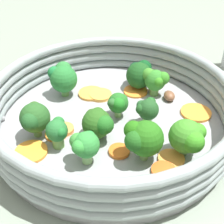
{
  "coord_description": "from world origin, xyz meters",
  "views": [
    {
      "loc": [
        -0.28,
        -0.25,
        0.31
      ],
      "look_at": [
        0.0,
        0.0,
        0.03
      ],
      "focal_mm": 50.0,
      "sensor_mm": 36.0,
      "label": 1
    }
  ],
  "objects_px": {
    "carrot_slice_1": "(101,95)",
    "broccoli_floret_9": "(143,138)",
    "carrot_slice_6": "(119,151)",
    "broccoli_floret_7": "(57,131)",
    "carrot_slice_3": "(164,171)",
    "broccoli_floret_0": "(118,103)",
    "broccoli_floret_5": "(147,109)",
    "skillet": "(112,124)",
    "carrot_slice_8": "(64,129)",
    "broccoli_floret_1": "(155,80)",
    "carrot_slice_0": "(196,113)",
    "carrot_slice_9": "(31,152)",
    "carrot_slice_10": "(56,134)",
    "broccoli_floret_10": "(139,74)",
    "broccoli_floret_3": "(85,145)",
    "broccoli_floret_4": "(98,122)",
    "carrot_slice_2": "(154,83)",
    "mushroom_piece_0": "(169,96)",
    "carrot_slice_5": "(136,91)",
    "broccoli_floret_8": "(188,137)",
    "carrot_slice_7": "(91,93)",
    "carrot_slice_4": "(171,159)",
    "broccoli_floret_6": "(34,118)",
    "broccoli_floret_2": "(63,77)"
  },
  "relations": [
    {
      "from": "broccoli_floret_1",
      "to": "broccoli_floret_8",
      "type": "relative_size",
      "value": 0.86
    },
    {
      "from": "carrot_slice_8",
      "to": "carrot_slice_10",
      "type": "height_order",
      "value": "carrot_slice_8"
    },
    {
      "from": "skillet",
      "to": "broccoli_floret_5",
      "type": "height_order",
      "value": "broccoli_floret_5"
    },
    {
      "from": "carrot_slice_9",
      "to": "skillet",
      "type": "bearing_deg",
      "value": -15.3
    },
    {
      "from": "broccoli_floret_3",
      "to": "broccoli_floret_4",
      "type": "xyz_separation_m",
      "value": [
        0.05,
        0.02,
        -0.0
      ]
    },
    {
      "from": "broccoli_floret_7",
      "to": "carrot_slice_3",
      "type": "bearing_deg",
      "value": -68.43
    },
    {
      "from": "broccoli_floret_0",
      "to": "carrot_slice_1",
      "type": "bearing_deg",
      "value": 67.98
    },
    {
      "from": "broccoli_floret_0",
      "to": "broccoli_floret_5",
      "type": "distance_m",
      "value": 0.05
    },
    {
      "from": "carrot_slice_8",
      "to": "skillet",
      "type": "bearing_deg",
      "value": -28.56
    },
    {
      "from": "carrot_slice_1",
      "to": "carrot_slice_3",
      "type": "xyz_separation_m",
      "value": [
        -0.07,
        -0.18,
        -0.0
      ]
    },
    {
      "from": "carrot_slice_4",
      "to": "mushroom_piece_0",
      "type": "distance_m",
      "value": 0.14
    },
    {
      "from": "carrot_slice_6",
      "to": "broccoli_floret_9",
      "type": "xyz_separation_m",
      "value": [
        0.01,
        -0.03,
        0.03
      ]
    },
    {
      "from": "broccoli_floret_9",
      "to": "broccoli_floret_10",
      "type": "distance_m",
      "value": 0.18
    },
    {
      "from": "carrot_slice_3",
      "to": "broccoli_floret_4",
      "type": "distance_m",
      "value": 0.11
    },
    {
      "from": "carrot_slice_3",
      "to": "mushroom_piece_0",
      "type": "relative_size",
      "value": 1.31
    },
    {
      "from": "carrot_slice_1",
      "to": "broccoli_floret_8",
      "type": "bearing_deg",
      "value": -99.54
    },
    {
      "from": "carrot_slice_8",
      "to": "broccoli_floret_1",
      "type": "bearing_deg",
      "value": -14.45
    },
    {
      "from": "broccoli_floret_4",
      "to": "broccoli_floret_9",
      "type": "distance_m",
      "value": 0.07
    },
    {
      "from": "carrot_slice_2",
      "to": "broccoli_floret_6",
      "type": "xyz_separation_m",
      "value": [
        -0.22,
        0.04,
        0.03
      ]
    },
    {
      "from": "carrot_slice_7",
      "to": "broccoli_floret_1",
      "type": "height_order",
      "value": "broccoli_floret_1"
    },
    {
      "from": "carrot_slice_3",
      "to": "broccoli_floret_2",
      "type": "distance_m",
      "value": 0.23
    },
    {
      "from": "carrot_slice_9",
      "to": "broccoli_floret_4",
      "type": "height_order",
      "value": "broccoli_floret_4"
    },
    {
      "from": "carrot_slice_1",
      "to": "broccoli_floret_9",
      "type": "relative_size",
      "value": 0.67
    },
    {
      "from": "carrot_slice_3",
      "to": "carrot_slice_6",
      "type": "xyz_separation_m",
      "value": [
        -0.01,
        0.06,
        -0.0
      ]
    },
    {
      "from": "broccoli_floret_10",
      "to": "mushroom_piece_0",
      "type": "distance_m",
      "value": 0.06
    },
    {
      "from": "carrot_slice_1",
      "to": "broccoli_floret_9",
      "type": "distance_m",
      "value": 0.16
    },
    {
      "from": "carrot_slice_10",
      "to": "carrot_slice_5",
      "type": "bearing_deg",
      "value": -5.5
    },
    {
      "from": "carrot_slice_10",
      "to": "carrot_slice_9",
      "type": "bearing_deg",
      "value": -176.65
    },
    {
      "from": "carrot_slice_0",
      "to": "carrot_slice_1",
      "type": "height_order",
      "value": "same"
    },
    {
      "from": "skillet",
      "to": "broccoli_floret_10",
      "type": "relative_size",
      "value": 6.63
    },
    {
      "from": "carrot_slice_1",
      "to": "broccoli_floret_6",
      "type": "height_order",
      "value": "broccoli_floret_6"
    },
    {
      "from": "carrot_slice_4",
      "to": "broccoli_floret_6",
      "type": "bearing_deg",
      "value": 116.19
    },
    {
      "from": "carrot_slice_0",
      "to": "carrot_slice_9",
      "type": "height_order",
      "value": "same"
    },
    {
      "from": "carrot_slice_2",
      "to": "broccoli_floret_5",
      "type": "height_order",
      "value": "broccoli_floret_5"
    },
    {
      "from": "carrot_slice_3",
      "to": "broccoli_floret_7",
      "type": "xyz_separation_m",
      "value": [
        -0.05,
        0.13,
        0.02
      ]
    },
    {
      "from": "broccoli_floret_9",
      "to": "broccoli_floret_2",
      "type": "bearing_deg",
      "value": 78.71
    },
    {
      "from": "carrot_slice_5",
      "to": "carrot_slice_10",
      "type": "height_order",
      "value": "same"
    },
    {
      "from": "carrot_slice_2",
      "to": "mushroom_piece_0",
      "type": "relative_size",
      "value": 1.29
    },
    {
      "from": "carrot_slice_8",
      "to": "carrot_slice_9",
      "type": "relative_size",
      "value": 0.66
    },
    {
      "from": "mushroom_piece_0",
      "to": "carrot_slice_1",
      "type": "bearing_deg",
      "value": 126.12
    },
    {
      "from": "carrot_slice_2",
      "to": "broccoli_floret_3",
      "type": "xyz_separation_m",
      "value": [
        -0.22,
        -0.04,
        0.03
      ]
    },
    {
      "from": "carrot_slice_10",
      "to": "mushroom_piece_0",
      "type": "height_order",
      "value": "mushroom_piece_0"
    },
    {
      "from": "skillet",
      "to": "carrot_slice_10",
      "type": "relative_size",
      "value": 10.8
    },
    {
      "from": "carrot_slice_6",
      "to": "broccoli_floret_2",
      "type": "distance_m",
      "value": 0.17
    },
    {
      "from": "broccoli_floret_10",
      "to": "broccoli_floret_1",
      "type": "bearing_deg",
      "value": -94.17
    },
    {
      "from": "carrot_slice_10",
      "to": "broccoli_floret_5",
      "type": "relative_size",
      "value": 0.74
    },
    {
      "from": "carrot_slice_10",
      "to": "broccoli_floret_6",
      "type": "xyz_separation_m",
      "value": [
        -0.02,
        0.02,
        0.03
      ]
    },
    {
      "from": "carrot_slice_3",
      "to": "carrot_slice_6",
      "type": "height_order",
      "value": "same"
    },
    {
      "from": "carrot_slice_0",
      "to": "broccoli_floret_10",
      "type": "bearing_deg",
      "value": 87.56
    },
    {
      "from": "carrot_slice_3",
      "to": "broccoli_floret_6",
      "type": "xyz_separation_m",
      "value": [
        -0.06,
        0.17,
        0.03
      ]
    }
  ]
}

